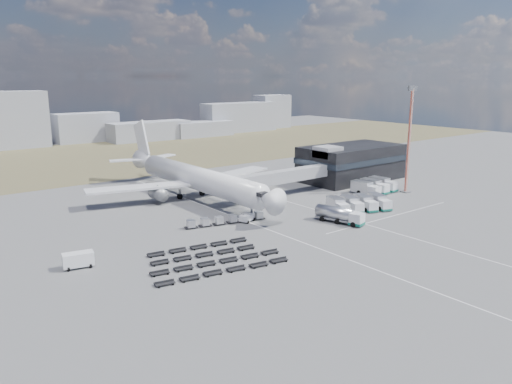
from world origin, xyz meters
TOP-DOWN VIEW (x-y plane):
  - ground at (0.00, 0.00)m, footprint 420.00×420.00m
  - grass_strip at (0.00, 110.00)m, footprint 420.00×90.00m
  - lane_markings at (9.77, 3.00)m, footprint 47.12×110.00m
  - terminal at (47.77, 23.96)m, footprint 30.40×16.40m
  - jet_bridge at (15.90, 20.42)m, footprint 30.30×3.80m
  - airliner at (0.00, 32.38)m, footprint 51.59×64.53m
  - skyline at (-12.01, 152.91)m, footprint 288.60×26.53m
  - fuel_tanker at (12.57, -4.40)m, footprint 5.22×10.65m
  - pushback_tug at (-1.98, 8.00)m, footprint 3.93×3.10m
  - utility_van at (-38.37, 3.88)m, footprint 5.03×3.02m
  - catering_truck at (15.25, 29.97)m, footprint 2.30×5.41m
  - service_trucks_near at (23.43, -0.17)m, footprint 14.70×11.20m
  - service_trucks_far at (40.19, 8.97)m, footprint 10.73×8.38m
  - uld_row at (-6.41, 9.33)m, footprint 17.30×5.22m
  - baggage_dollies at (-20.29, -6.34)m, footprint 23.87×17.13m
  - floodlight_mast at (46.89, 4.18)m, footprint 2.60×2.10m

SIDE VIEW (x-z plane):
  - ground at x=0.00m, z-range 0.00..0.00m
  - grass_strip at x=0.00m, z-range 0.00..0.01m
  - lane_markings at x=9.77m, z-range 0.00..0.01m
  - baggage_dollies at x=-20.29m, z-range 0.00..0.70m
  - pushback_tug at x=-1.98m, z-range 0.00..1.54m
  - uld_row at x=-6.41m, z-range 0.16..1.74m
  - utility_van at x=-38.37m, z-range 0.00..2.48m
  - catering_truck at x=15.25m, z-range 0.03..2.49m
  - service_trucks_near at x=23.43m, z-range 0.13..3.02m
  - fuel_tanker at x=12.57m, z-range 0.00..3.34m
  - service_trucks_far at x=40.19m, z-range 0.14..3.25m
  - jet_bridge at x=15.90m, z-range 1.53..8.58m
  - terminal at x=47.77m, z-range -0.25..10.75m
  - airliner at x=0.00m, z-range -3.52..14.10m
  - skyline at x=-12.01m, z-range -3.29..20.29m
  - floodlight_mast at x=46.89m, z-range 0.03..27.28m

